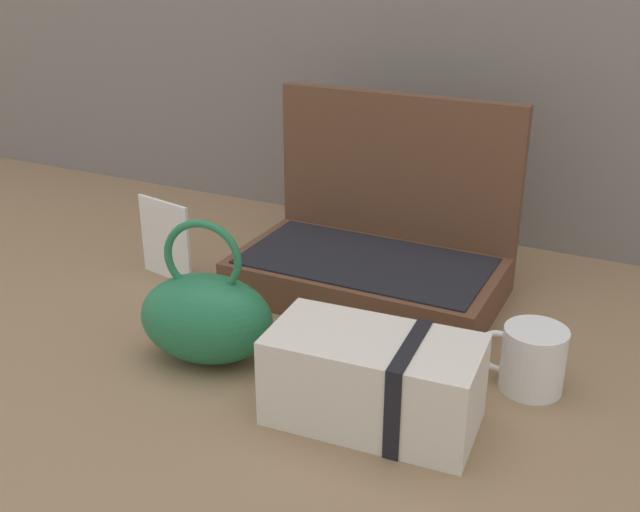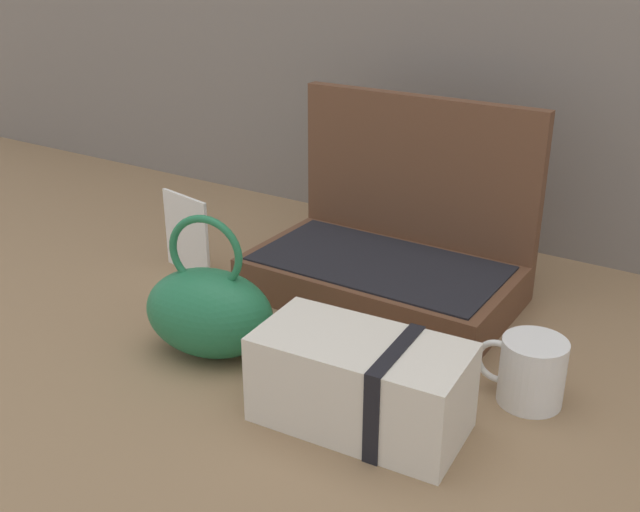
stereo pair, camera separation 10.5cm
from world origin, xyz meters
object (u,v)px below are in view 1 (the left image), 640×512
at_px(teal_pouch_handbag, 206,316).
at_px(cream_toiletry_bag, 376,380).
at_px(info_card_left, 165,240).
at_px(open_suitcase, 375,249).
at_px(coffee_mug, 532,359).

distance_m(teal_pouch_handbag, cream_toiletry_bag, 0.28).
bearing_deg(info_card_left, open_suitcase, 30.35).
bearing_deg(teal_pouch_handbag, cream_toiletry_bag, -6.63).
bearing_deg(coffee_mug, teal_pouch_handbag, -163.25).
xyz_separation_m(cream_toiletry_bag, coffee_mug, (0.16, 0.16, -0.01)).
distance_m(cream_toiletry_bag, coffee_mug, 0.23).
height_order(cream_toiletry_bag, coffee_mug, cream_toiletry_bag).
bearing_deg(cream_toiletry_bag, open_suitcase, 112.63).
distance_m(open_suitcase, info_card_left, 0.37).
bearing_deg(coffee_mug, open_suitcase, 147.76).
bearing_deg(info_card_left, teal_pouch_handbag, -31.02).
bearing_deg(cream_toiletry_bag, info_card_left, 154.71).
bearing_deg(teal_pouch_handbag, open_suitcase, 68.98).
xyz_separation_m(open_suitcase, cream_toiletry_bag, (0.15, -0.36, -0.02)).
height_order(open_suitcase, teal_pouch_handbag, open_suitcase).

